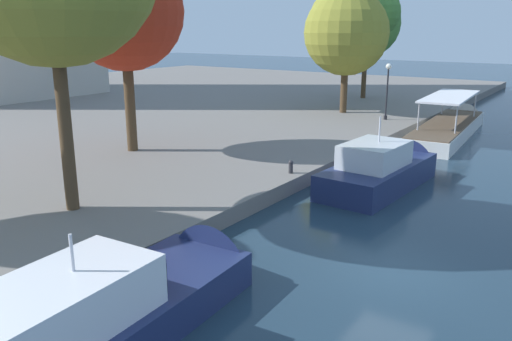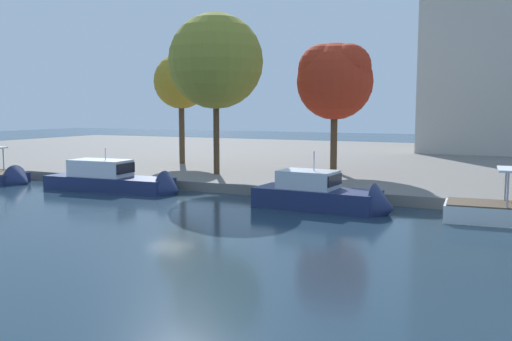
# 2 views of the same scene
# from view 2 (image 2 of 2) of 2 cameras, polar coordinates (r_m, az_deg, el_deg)

# --- Properties ---
(ground_plane) EXTENTS (220.00, 220.00, 0.00)m
(ground_plane) POSITION_cam_2_polar(r_m,az_deg,el_deg) (34.72, -8.88, -3.82)
(ground_plane) COLOR #1E3342
(dock_promenade) EXTENTS (120.00, 55.00, 0.72)m
(dock_promenade) POSITION_cam_2_polar(r_m,az_deg,el_deg) (65.46, 8.18, 1.26)
(dock_promenade) COLOR slate
(dock_promenade) RESTS_ON ground_plane
(motor_yacht_1) EXTENTS (11.09, 3.49, 4.24)m
(motor_yacht_1) POSITION_cam_2_polar(r_m,az_deg,el_deg) (42.65, -14.20, -1.22)
(motor_yacht_1) COLOR navy
(motor_yacht_1) RESTS_ON ground_plane
(motor_yacht_2) EXTENTS (8.72, 3.39, 4.54)m
(motor_yacht_2) POSITION_cam_2_polar(r_m,az_deg,el_deg) (33.98, 7.21, -2.93)
(motor_yacht_2) COLOR navy
(motor_yacht_2) RESTS_ON ground_plane
(mooring_bollard_1) EXTENTS (0.23, 0.23, 0.72)m
(mooring_bollard_1) POSITION_cam_2_polar(r_m,az_deg,el_deg) (46.91, -15.26, 0.03)
(mooring_bollard_1) COLOR #2D2D33
(mooring_bollard_1) RESTS_ON dock_promenade
(mooring_bollard_2) EXTENTS (0.24, 0.24, 0.65)m
(mooring_bollard_2) POSITION_cam_2_polar(r_m,az_deg,el_deg) (38.21, 4.73, -1.22)
(mooring_bollard_2) COLOR #2D2D33
(mooring_bollard_2) RESTS_ON dock_promenade
(tree_0) EXTENTS (6.42, 6.42, 10.86)m
(tree_0) POSITION_cam_2_polar(r_m,az_deg,el_deg) (47.51, 8.04, 9.43)
(tree_0) COLOR #4C3823
(tree_0) RESTS_ON dock_promenade
(tree_1) EXTENTS (5.32, 5.32, 10.71)m
(tree_1) POSITION_cam_2_polar(r_m,az_deg,el_deg) (55.28, -7.58, 9.09)
(tree_1) COLOR #4C3823
(tree_1) RESTS_ON dock_promenade
(tree_2) EXTENTS (7.72, 7.72, 13.07)m
(tree_2) POSITION_cam_2_polar(r_m,az_deg,el_deg) (46.06, -4.28, 11.17)
(tree_2) COLOR #4C3823
(tree_2) RESTS_ON dock_promenade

